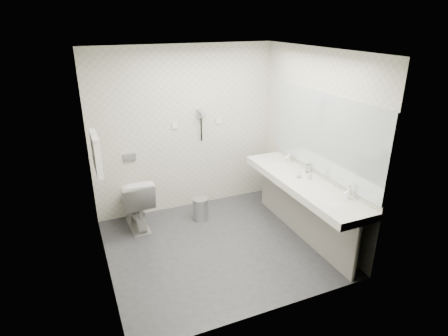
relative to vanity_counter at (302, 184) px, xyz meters
name	(u,v)px	position (x,y,z in m)	size (l,w,h in m)	color
floor	(218,246)	(-1.12, 0.20, -0.80)	(2.80, 2.80, 0.00)	#2C2D32
ceiling	(217,51)	(-1.12, 0.20, 1.70)	(2.80, 2.80, 0.00)	silver
wall_back	(185,131)	(-1.12, 1.50, 0.45)	(2.80, 2.80, 0.00)	beige
wall_front	(271,205)	(-1.12, -1.10, 0.45)	(2.80, 2.80, 0.00)	beige
wall_left	(97,177)	(-2.52, 0.20, 0.45)	(2.60, 2.60, 0.00)	beige
wall_right	(314,144)	(0.27, 0.20, 0.45)	(2.60, 2.60, 0.00)	beige
vanity_counter	(302,184)	(0.00, 0.00, 0.00)	(0.55, 2.20, 0.10)	silver
vanity_panel	(302,212)	(0.02, 0.00, -0.42)	(0.03, 2.15, 0.75)	gray
vanity_post_near	(356,252)	(0.05, -1.04, -0.42)	(0.06, 0.06, 0.75)	silver
vanity_post_far	(266,183)	(0.05, 1.04, -0.42)	(0.06, 0.06, 0.75)	silver
mirror	(324,134)	(0.26, 0.00, 0.65)	(0.02, 2.20, 1.05)	#B2BCC6
basin_near	(335,202)	(0.00, -0.65, 0.04)	(0.40, 0.31, 0.05)	silver
basin_far	(277,165)	(0.00, 0.65, 0.04)	(0.40, 0.31, 0.05)	silver
faucet_near	(349,192)	(0.19, -0.65, 0.12)	(0.04, 0.04, 0.15)	silver
faucet_far	(289,157)	(0.19, 0.65, 0.12)	(0.04, 0.04, 0.15)	silver
soap_bottle_a	(309,176)	(0.10, 0.00, 0.10)	(0.05, 0.05, 0.10)	beige
soap_bottle_b	(299,174)	(0.00, 0.11, 0.10)	(0.07, 0.07, 0.10)	beige
glass_left	(308,168)	(0.22, 0.21, 0.11)	(0.06, 0.06, 0.11)	silver
toilet	(135,202)	(-2.00, 1.16, -0.41)	(0.44, 0.78, 0.79)	silver
flush_plate	(130,158)	(-1.98, 1.49, 0.15)	(0.18, 0.02, 0.12)	#B2B5BA
pedal_bin	(200,209)	(-1.08, 0.99, -0.64)	(0.23, 0.23, 0.32)	#B2B5BA
bin_lid	(200,199)	(-1.08, 0.99, -0.47)	(0.23, 0.23, 0.01)	#B2B5BA
towel_rail	(93,136)	(-2.47, 0.75, 0.75)	(0.02, 0.02, 0.62)	silver
towel_near	(98,157)	(-2.46, 0.61, 0.53)	(0.07, 0.24, 0.48)	white
towel_far	(95,150)	(-2.46, 0.89, 0.53)	(0.07, 0.24, 0.48)	white
dryer_cradle	(201,113)	(-0.88, 1.47, 0.70)	(0.10, 0.04, 0.14)	gray
dryer_barrel	(202,112)	(-0.88, 1.40, 0.73)	(0.08, 0.08, 0.14)	gray
dryer_cord	(201,130)	(-0.88, 1.46, 0.45)	(0.02, 0.02, 0.35)	black
switch_plate_a	(175,126)	(-1.27, 1.49, 0.55)	(0.09, 0.02, 0.09)	silver
switch_plate_b	(219,121)	(-0.57, 1.49, 0.55)	(0.09, 0.02, 0.09)	silver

